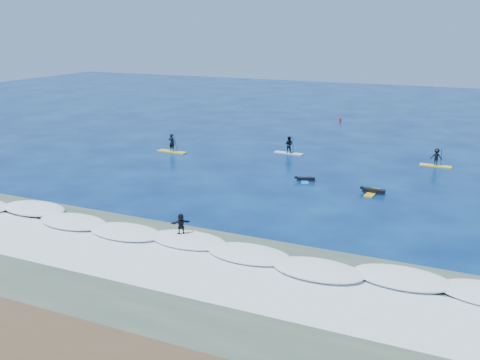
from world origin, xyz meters
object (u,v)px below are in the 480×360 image
at_px(sup_paddler_right, 436,158).
at_px(prone_paddler_far, 305,180).
at_px(sup_paddler_left, 172,146).
at_px(wave_surfer, 181,226).
at_px(sup_paddler_center, 289,146).
at_px(prone_paddler_near, 372,191).
at_px(marker_buoy, 340,120).

xyz_separation_m(sup_paddler_right, prone_paddler_far, (-9.12, -9.23, -0.58)).
relative_size(sup_paddler_left, wave_surfer, 1.79).
bearing_deg(wave_surfer, sup_paddler_right, 19.50).
bearing_deg(sup_paddler_right, sup_paddler_left, -166.86).
xyz_separation_m(sup_paddler_center, prone_paddler_far, (4.32, -8.42, -0.59)).
bearing_deg(sup_paddler_center, sup_paddler_left, -156.71).
height_order(sup_paddler_right, wave_surfer, sup_paddler_right).
xyz_separation_m(sup_paddler_right, wave_surfer, (-12.14, -23.52, 0.04)).
bearing_deg(sup_paddler_center, prone_paddler_near, -41.31).
bearing_deg(sup_paddler_center, prone_paddler_far, -60.57).
relative_size(sup_paddler_right, wave_surfer, 1.57).
distance_m(sup_paddler_left, prone_paddler_near, 21.21).
bearing_deg(marker_buoy, sup_paddler_center, -90.69).
distance_m(sup_paddler_left, prone_paddler_far, 15.59).
bearing_deg(sup_paddler_right, prone_paddler_far, -133.01).
relative_size(sup_paddler_center, marker_buoy, 3.81).
relative_size(sup_paddler_left, prone_paddler_near, 1.28).
xyz_separation_m(prone_paddler_near, prone_paddler_far, (-5.56, 0.98, -0.02)).
height_order(prone_paddler_far, wave_surfer, wave_surfer).
xyz_separation_m(prone_paddler_near, marker_buoy, (-9.64, 28.57, 0.16)).
bearing_deg(marker_buoy, sup_paddler_right, -54.27).
xyz_separation_m(sup_paddler_left, sup_paddler_center, (10.65, 4.09, 0.08)).
xyz_separation_m(sup_paddler_center, prone_paddler_near, (9.87, -9.40, -0.57)).
distance_m(sup_paddler_left, sup_paddler_right, 24.59).
bearing_deg(wave_surfer, marker_buoy, 48.27).
relative_size(sup_paddler_center, prone_paddler_far, 1.33).
bearing_deg(wave_surfer, prone_paddler_far, 34.86).
distance_m(prone_paddler_far, wave_surfer, 14.61).
height_order(prone_paddler_far, marker_buoy, marker_buoy).
bearing_deg(marker_buoy, sup_paddler_left, -115.07).
xyz_separation_m(sup_paddler_left, sup_paddler_right, (24.09, 4.91, 0.07)).
bearing_deg(sup_paddler_center, wave_surfer, -84.46).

